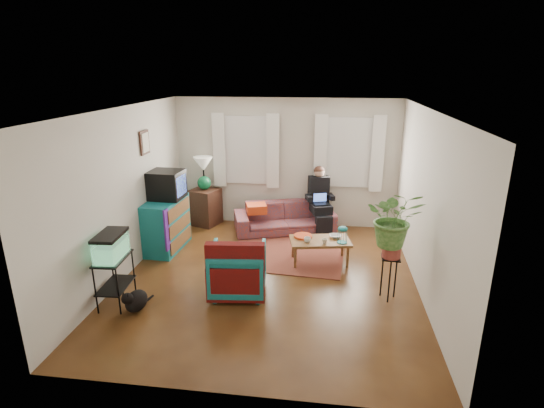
# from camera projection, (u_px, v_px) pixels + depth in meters

# --- Properties ---
(floor) EXTENTS (4.50, 5.00, 0.01)m
(floor) POSITION_uv_depth(u_px,v_px,m) (269.00, 278.00, 6.64)
(floor) COLOR #4F2B14
(floor) RESTS_ON ground
(ceiling) EXTENTS (4.50, 5.00, 0.01)m
(ceiling) POSITION_uv_depth(u_px,v_px,m) (268.00, 110.00, 5.85)
(ceiling) COLOR white
(ceiling) RESTS_ON wall_back
(wall_back) EXTENTS (4.50, 0.01, 2.60)m
(wall_back) POSITION_uv_depth(u_px,v_px,m) (286.00, 163.00, 8.60)
(wall_back) COLOR silver
(wall_back) RESTS_ON floor
(wall_front) EXTENTS (4.50, 0.01, 2.60)m
(wall_front) POSITION_uv_depth(u_px,v_px,m) (230.00, 279.00, 3.89)
(wall_front) COLOR silver
(wall_front) RESTS_ON floor
(wall_left) EXTENTS (0.01, 5.00, 2.60)m
(wall_left) POSITION_uv_depth(u_px,v_px,m) (124.00, 194.00, 6.53)
(wall_left) COLOR silver
(wall_left) RESTS_ON floor
(wall_right) EXTENTS (0.01, 5.00, 2.60)m
(wall_right) POSITION_uv_depth(u_px,v_px,m) (427.00, 206.00, 5.96)
(wall_right) COLOR silver
(wall_right) RESTS_ON floor
(window_left) EXTENTS (1.08, 0.04, 1.38)m
(window_left) POSITION_uv_depth(u_px,v_px,m) (246.00, 150.00, 8.61)
(window_left) COLOR white
(window_left) RESTS_ON wall_back
(window_right) EXTENTS (1.08, 0.04, 1.38)m
(window_right) POSITION_uv_depth(u_px,v_px,m) (349.00, 153.00, 8.35)
(window_right) COLOR white
(window_right) RESTS_ON wall_back
(curtains_left) EXTENTS (1.36, 0.06, 1.50)m
(curtains_left) POSITION_uv_depth(u_px,v_px,m) (246.00, 151.00, 8.53)
(curtains_left) COLOR white
(curtains_left) RESTS_ON wall_back
(curtains_right) EXTENTS (1.36, 0.06, 1.50)m
(curtains_right) POSITION_uv_depth(u_px,v_px,m) (349.00, 154.00, 8.28)
(curtains_right) COLOR white
(curtains_right) RESTS_ON wall_back
(picture_frame) EXTENTS (0.04, 0.32, 0.40)m
(picture_frame) POSITION_uv_depth(u_px,v_px,m) (145.00, 143.00, 7.12)
(picture_frame) COLOR #3D2616
(picture_frame) RESTS_ON wall_left
(area_rug) EXTENTS (2.13, 1.76, 0.01)m
(area_rug) POSITION_uv_depth(u_px,v_px,m) (286.00, 254.00, 7.51)
(area_rug) COLOR brown
(area_rug) RESTS_ON floor
(sofa) EXTENTS (2.11, 1.32, 0.77)m
(sofa) POSITION_uv_depth(u_px,v_px,m) (285.00, 213.00, 8.46)
(sofa) COLOR brown
(sofa) RESTS_ON floor
(seated_person) EXTENTS (0.65, 0.72, 1.17)m
(seated_person) POSITION_uv_depth(u_px,v_px,m) (319.00, 202.00, 8.51)
(seated_person) COLOR black
(seated_person) RESTS_ON sofa
(side_table) EXTENTS (0.66, 0.66, 0.76)m
(side_table) POSITION_uv_depth(u_px,v_px,m) (205.00, 207.00, 8.85)
(side_table) COLOR #3E2217
(side_table) RESTS_ON floor
(table_lamp) EXTENTS (0.50, 0.50, 0.69)m
(table_lamp) POSITION_uv_depth(u_px,v_px,m) (204.00, 174.00, 8.64)
(table_lamp) COLOR white
(table_lamp) RESTS_ON side_table
(dresser) EXTENTS (0.58, 1.06, 0.93)m
(dresser) POSITION_uv_depth(u_px,v_px,m) (166.00, 225.00, 7.60)
(dresser) COLOR #106263
(dresser) RESTS_ON floor
(crt_tv) EXTENTS (0.60, 0.55, 0.50)m
(crt_tv) POSITION_uv_depth(u_px,v_px,m) (166.00, 185.00, 7.48)
(crt_tv) COLOR black
(crt_tv) RESTS_ON dresser
(aquarium_stand) EXTENTS (0.39, 0.64, 0.69)m
(aquarium_stand) POSITION_uv_depth(u_px,v_px,m) (115.00, 281.00, 5.85)
(aquarium_stand) COLOR black
(aquarium_stand) RESTS_ON floor
(aquarium) EXTENTS (0.35, 0.58, 0.36)m
(aquarium) POSITION_uv_depth(u_px,v_px,m) (111.00, 245.00, 5.69)
(aquarium) COLOR #7FD899
(aquarium) RESTS_ON aquarium_stand
(black_cat) EXTENTS (0.36, 0.47, 0.35)m
(black_cat) POSITION_uv_depth(u_px,v_px,m) (136.00, 299.00, 5.72)
(black_cat) COLOR black
(black_cat) RESTS_ON floor
(armchair) EXTENTS (0.85, 0.81, 0.80)m
(armchair) POSITION_uv_depth(u_px,v_px,m) (238.00, 267.00, 6.12)
(armchair) COLOR #125A6C
(armchair) RESTS_ON floor
(serape_throw) EXTENTS (0.82, 0.27, 0.66)m
(serape_throw) POSITION_uv_depth(u_px,v_px,m) (235.00, 266.00, 5.78)
(serape_throw) COLOR #9E0A0A
(serape_throw) RESTS_ON armchair
(coffee_table) EXTENTS (1.07, 0.71, 0.41)m
(coffee_table) POSITION_uv_depth(u_px,v_px,m) (320.00, 251.00, 7.14)
(coffee_table) COLOR brown
(coffee_table) RESTS_ON floor
(cup_a) EXTENTS (0.13, 0.13, 0.09)m
(cup_a) POSITION_uv_depth(u_px,v_px,m) (307.00, 240.00, 6.96)
(cup_a) COLOR white
(cup_a) RESTS_ON coffee_table
(cup_b) EXTENTS (0.10, 0.10, 0.08)m
(cup_b) POSITION_uv_depth(u_px,v_px,m) (324.00, 241.00, 6.91)
(cup_b) COLOR beige
(cup_b) RESTS_ON coffee_table
(bowl) EXTENTS (0.23, 0.23, 0.05)m
(bowl) POSITION_uv_depth(u_px,v_px,m) (335.00, 236.00, 7.16)
(bowl) COLOR white
(bowl) RESTS_ON coffee_table
(snack_tray) EXTENTS (0.36, 0.36, 0.04)m
(snack_tray) POSITION_uv_depth(u_px,v_px,m) (303.00, 236.00, 7.18)
(snack_tray) COLOR #B21414
(snack_tray) RESTS_ON coffee_table
(birdcage) EXTENTS (0.19, 0.19, 0.29)m
(birdcage) POSITION_uv_depth(u_px,v_px,m) (342.00, 234.00, 6.92)
(birdcage) COLOR #115B6B
(birdcage) RESTS_ON coffee_table
(plant_stand) EXTENTS (0.29, 0.29, 0.65)m
(plant_stand) POSITION_uv_depth(u_px,v_px,m) (389.00, 278.00, 5.98)
(plant_stand) COLOR black
(plant_stand) RESTS_ON floor
(potted_plant) EXTENTS (0.78, 0.68, 0.82)m
(potted_plant) POSITION_uv_depth(u_px,v_px,m) (394.00, 227.00, 5.74)
(potted_plant) COLOR #599947
(potted_plant) RESTS_ON plant_stand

